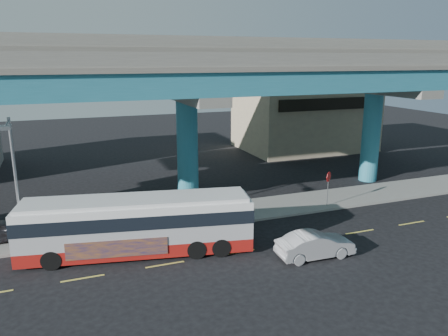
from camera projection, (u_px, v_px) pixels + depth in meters
name	position (u px, v px, depth m)	size (l,w,h in m)	color
ground	(236.00, 250.00, 23.80)	(120.00, 120.00, 0.00)	black
sidewalk	(204.00, 216.00, 28.76)	(70.00, 4.00, 0.15)	gray
lane_markings	(238.00, 252.00, 23.53)	(58.00, 0.12, 0.01)	#D8C64C
viaduct	(185.00, 74.00, 29.81)	(52.00, 12.40, 11.70)	#216C7F
building_beige	(304.00, 118.00, 50.01)	(14.00, 10.23, 7.00)	tan
transit_bus	(137.00, 223.00, 23.02)	(12.35, 4.86, 3.10)	maroon
sedan	(315.00, 245.00, 22.83)	(4.22, 1.64, 1.37)	#AAA9AE
street_lamp	(13.00, 167.00, 22.01)	(0.50, 2.36, 7.14)	gray
stop_sign	(328.00, 181.00, 30.14)	(0.63, 0.45, 2.46)	gray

